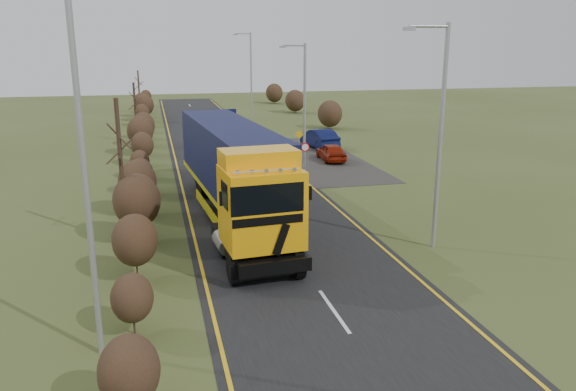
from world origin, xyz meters
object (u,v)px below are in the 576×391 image
Objects in this scene: car_red_hatchback at (331,152)px; car_blue_sedan at (319,138)px; streetlight_near at (439,129)px; speed_sign at (305,153)px; lorry at (234,167)px.

car_blue_sedan reaches higher than car_red_hatchback.
streetlight_near is 14.71m from speed_sign.
car_red_hatchback is at bearing 85.22° from streetlight_near.
streetlight_near reaches higher than car_blue_sedan.
streetlight_near is at bearing 76.37° from car_blue_sedan.
car_blue_sedan is 9.86m from speed_sign.
streetlight_near is at bearing -84.01° from speed_sign.
car_blue_sedan is 23.80m from streetlight_near.
streetlight_near is (7.28, -5.53, 2.32)m from lorry.
car_blue_sedan is at bearing 68.04° from speed_sign.
car_red_hatchback is at bearing 74.43° from car_blue_sedan.
lorry is 3.52× the size of car_blue_sedan.
speed_sign is (-1.49, 14.22, -3.47)m from streetlight_near.
car_blue_sedan is (0.68, 5.30, 0.13)m from car_red_hatchback.
car_blue_sedan is at bearing 84.64° from streetlight_near.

